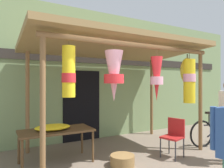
{
  "coord_description": "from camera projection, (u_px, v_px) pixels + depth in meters",
  "views": [
    {
      "loc": [
        -2.19,
        -3.15,
        1.61
      ],
      "look_at": [
        0.19,
        1.11,
        1.62
      ],
      "focal_mm": 33.01,
      "sensor_mm": 36.0,
      "label": 1
    }
  ],
  "objects": [
    {
      "name": "wicker_basket_by_table",
      "position": [
        122.0,
        160.0,
        4.06
      ],
      "size": [
        0.48,
        0.48,
        0.21
      ],
      "primitive_type": "cylinder",
      "color": "olive",
      "rests_on": "ground_plane"
    },
    {
      "name": "shop_facade",
      "position": [
        82.0,
        75.0,
        6.04
      ],
      "size": [
        12.9,
        0.29,
        3.79
      ],
      "color": "#7A9360",
      "rests_on": "ground_plane"
    },
    {
      "name": "parked_bicycle",
      "position": [
        218.0,
        132.0,
        5.44
      ],
      "size": [
        1.72,
        0.52,
        0.92
      ],
      "color": "black",
      "rests_on": "ground_plane"
    },
    {
      "name": "folding_chair",
      "position": [
        174.0,
        134.0,
        4.58
      ],
      "size": [
        0.49,
        0.49,
        0.84
      ],
      "color": "#AD1E1E",
      "rests_on": "ground_plane"
    },
    {
      "name": "market_stall_canopy",
      "position": [
        123.0,
        56.0,
        4.79
      ],
      "size": [
        4.25,
        2.33,
        2.66
      ],
      "color": "brown",
      "rests_on": "ground_plane"
    },
    {
      "name": "flower_heap_on_table",
      "position": [
        54.0,
        127.0,
        4.18
      ],
      "size": [
        0.71,
        0.49,
        0.11
      ],
      "color": "yellow",
      "rests_on": "display_table"
    },
    {
      "name": "display_table",
      "position": [
        56.0,
        133.0,
        4.21
      ],
      "size": [
        1.45,
        0.73,
        0.68
      ],
      "color": "brown",
      "rests_on": "ground_plane"
    }
  ]
}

